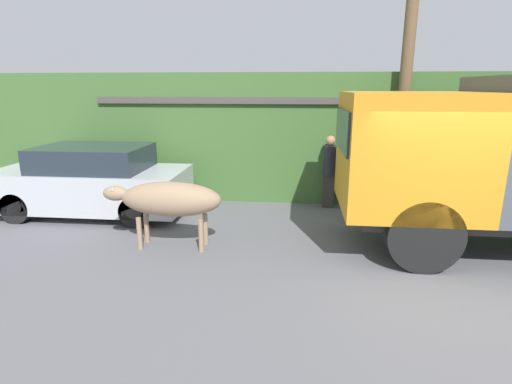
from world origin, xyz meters
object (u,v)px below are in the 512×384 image
at_px(brown_cow, 169,200).
at_px(pedestrian_on_hill, 329,168).
at_px(parked_suv, 92,182).
at_px(utility_pole, 407,60).

xyz_separation_m(brown_cow, pedestrian_on_hill, (3.02, 2.79, 0.08)).
relative_size(parked_suv, utility_pole, 0.65).
height_order(brown_cow, pedestrian_on_hill, pedestrian_on_hill).
bearing_deg(pedestrian_on_hill, parked_suv, 17.80).
distance_m(brown_cow, pedestrian_on_hill, 4.12).
relative_size(brown_cow, pedestrian_on_hill, 1.25).
bearing_deg(brown_cow, parked_suv, 130.20).
bearing_deg(brown_cow, pedestrian_on_hill, 28.67).
height_order(parked_suv, utility_pole, utility_pole).
xyz_separation_m(brown_cow, parked_suv, (-2.34, 1.68, -0.13)).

